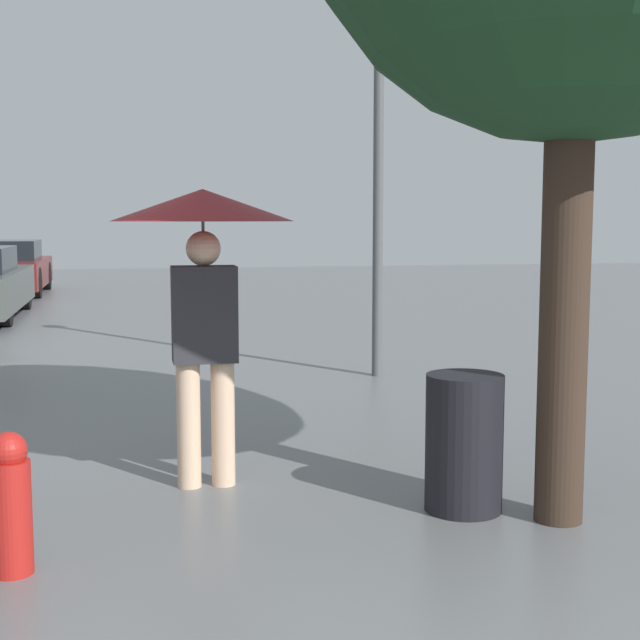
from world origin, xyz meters
TOP-DOWN VIEW (x-y plane):
  - pedestrian at (-0.09, 4.08)m, footprint 1.15×1.15m
  - parked_car_farthest at (-3.25, 19.81)m, footprint 1.65×4.01m
  - street_lamp at (2.10, 7.77)m, footprint 0.30×0.30m
  - trash_bin at (1.36, 3.28)m, footprint 0.46×0.46m
  - fire_hydrant at (-1.13, 2.84)m, footprint 0.20×0.20m

SIDE VIEW (x-z plane):
  - fire_hydrant at x=-1.13m, z-range 0.00..0.70m
  - trash_bin at x=1.36m, z-range 0.00..0.81m
  - parked_car_farthest at x=-3.25m, z-range -0.03..1.20m
  - pedestrian at x=-0.09m, z-range 0.59..2.49m
  - street_lamp at x=2.10m, z-range 0.69..5.72m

